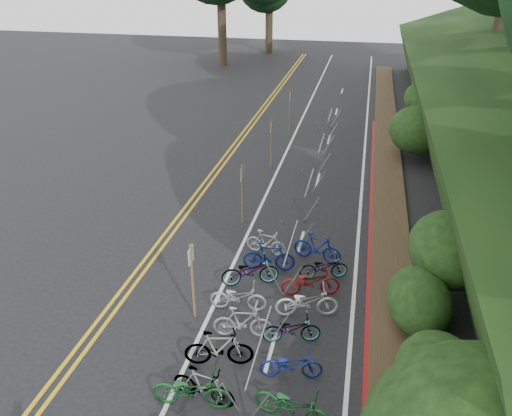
% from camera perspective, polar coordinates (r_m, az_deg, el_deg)
% --- Properties ---
extents(road_markings, '(7.47, 80.00, 0.01)m').
position_cam_1_polar(road_markings, '(19.38, -2.06, -2.92)').
color(road_markings, gold).
rests_on(road_markings, ground).
extents(red_curb, '(0.25, 28.00, 0.10)m').
position_cam_1_polar(red_curb, '(20.55, 13.12, -1.68)').
color(red_curb, maroon).
rests_on(red_curb, ground).
extents(bike_racks_rest, '(1.14, 23.00, 1.17)m').
position_cam_1_polar(bike_racks_rest, '(21.17, 6.08, 2.22)').
color(bike_racks_rest, gray).
rests_on(bike_racks_rest, ground).
extents(signposts_rest, '(0.08, 18.40, 2.50)m').
position_cam_1_polar(signposts_rest, '(22.19, 0.29, 5.20)').
color(signposts_rest, brown).
rests_on(signposts_rest, ground).
extents(bike_front, '(0.86, 1.96, 1.00)m').
position_cam_1_polar(bike_front, '(12.59, -7.38, -19.93)').
color(bike_front, '#144C1E').
rests_on(bike_front, ground).
extents(bike_valet, '(3.48, 13.87, 1.09)m').
position_cam_1_polar(bike_valet, '(13.18, 0.28, -17.04)').
color(bike_valet, slate).
rests_on(bike_valet, ground).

